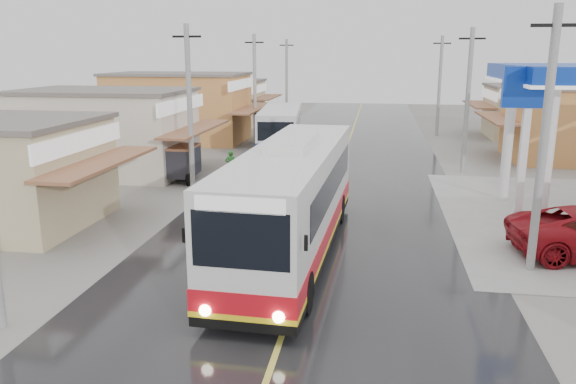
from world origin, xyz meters
name	(u,v)px	position (x,y,z in m)	size (l,w,h in m)	color
ground	(309,258)	(0.00, 0.00, 0.00)	(120.00, 120.00, 0.00)	slate
road	(339,169)	(0.00, 15.00, 0.01)	(12.00, 90.00, 0.02)	black
centre_line	(339,168)	(0.00, 15.00, 0.02)	(0.15, 90.00, 0.01)	#D8CC4C
shopfronts_left	(150,154)	(-13.00, 18.00, 0.00)	(11.00, 44.00, 5.20)	tan
utility_poles_left	(229,162)	(-7.00, 16.00, 0.00)	(1.60, 50.00, 8.00)	gray
utility_poles_right	(462,173)	(7.00, 15.00, 0.00)	(1.60, 36.00, 8.00)	gray
coach_bus	(293,200)	(-0.60, 0.34, 1.90)	(3.30, 12.69, 3.93)	silver
second_bus	(281,130)	(-4.26, 19.37, 1.65)	(3.43, 9.42, 3.06)	silver
cyclist	(232,174)	(-5.14, 9.67, 0.62)	(1.01, 1.85, 1.90)	black
tricycle_near	(181,161)	(-8.07, 10.41, 1.09)	(1.68, 2.49, 1.90)	#26262D
tricycle_far	(186,160)	(-8.35, 11.91, 0.89)	(1.34, 2.03, 1.55)	#26262D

